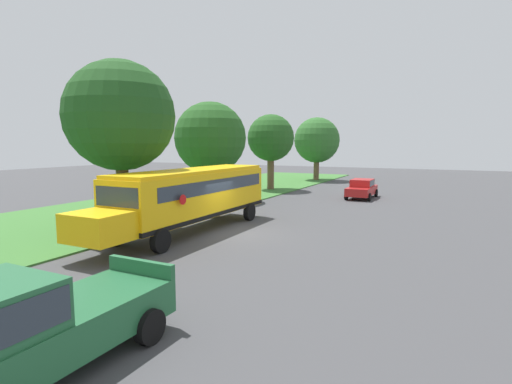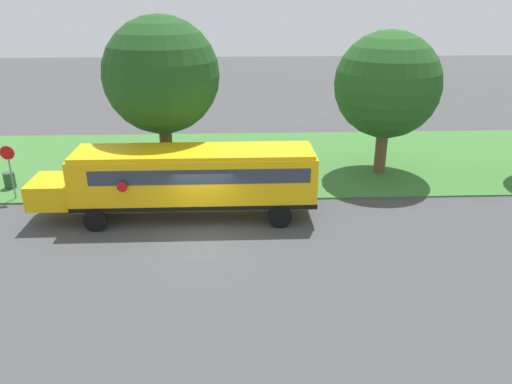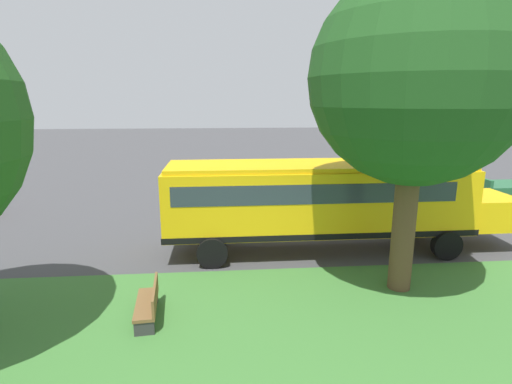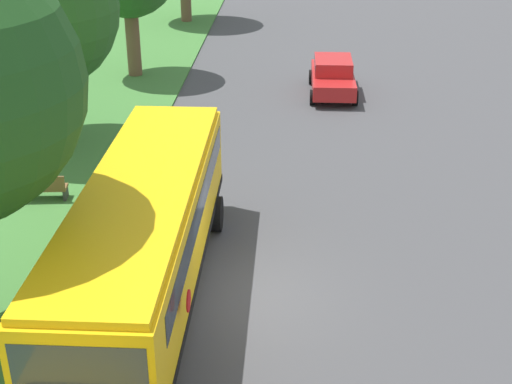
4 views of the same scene
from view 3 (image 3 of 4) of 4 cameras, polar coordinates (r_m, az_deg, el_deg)
ground_plane at (r=16.74m, az=5.34°, el=-5.41°), size 120.00×120.00×0.00m
school_bus at (r=14.22m, az=9.86°, el=-0.82°), size 2.84×12.42×3.16m
oak_tree_beside_bus at (r=11.24m, az=22.02°, el=15.09°), size 5.50×5.50×8.58m
park_bench at (r=10.40m, az=-15.03°, el=-15.06°), size 1.64×0.65×0.92m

